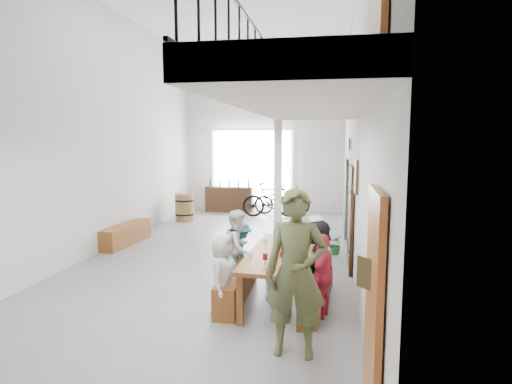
% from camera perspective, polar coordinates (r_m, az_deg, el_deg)
% --- Properties ---
extents(floor, '(12.00, 12.00, 0.00)m').
position_cam_1_polar(floor, '(9.27, -4.87, -8.67)').
color(floor, slate).
rests_on(floor, ground).
extents(room_walls, '(12.00, 12.00, 12.00)m').
position_cam_1_polar(room_walls, '(8.98, -5.12, 13.70)').
color(room_walls, silver).
rests_on(room_walls, ground).
extents(gateway_portal, '(2.80, 0.08, 2.80)m').
position_cam_1_polar(gateway_portal, '(14.85, -0.56, 2.82)').
color(gateway_portal, white).
rests_on(gateway_portal, ground).
extents(right_wall_decor, '(0.07, 8.28, 5.07)m').
position_cam_1_polar(right_wall_decor, '(6.81, 13.22, 0.35)').
color(right_wall_decor, '#A45823').
rests_on(right_wall_decor, ground).
extents(balcony, '(1.52, 5.62, 4.00)m').
position_cam_1_polar(balcony, '(5.52, 6.68, 11.63)').
color(balcony, white).
rests_on(balcony, ground).
extents(tasting_table, '(1.06, 2.40, 0.79)m').
position_cam_1_polar(tasting_table, '(6.72, 3.44, -8.58)').
color(tasting_table, brown).
rests_on(tasting_table, ground).
extents(bench_inner, '(0.36, 2.04, 0.47)m').
position_cam_1_polar(bench_inner, '(7.00, -2.50, -11.97)').
color(bench_inner, brown).
rests_on(bench_inner, ground).
extents(bench_wall, '(0.45, 1.91, 0.43)m').
position_cam_1_polar(bench_wall, '(6.76, 8.27, -12.90)').
color(bench_wall, brown).
rests_on(bench_wall, ground).
extents(tableware, '(0.54, 1.45, 0.35)m').
position_cam_1_polar(tableware, '(6.56, 2.94, -6.92)').
color(tableware, black).
rests_on(tableware, tasting_table).
extents(side_bench, '(0.51, 1.75, 0.48)m').
position_cam_1_polar(side_bench, '(10.75, -16.92, -5.42)').
color(side_bench, brown).
rests_on(side_bench, ground).
extents(oak_barrel, '(0.58, 0.58, 0.86)m').
position_cam_1_polar(oak_barrel, '(13.30, -9.51, -2.00)').
color(oak_barrel, olive).
rests_on(oak_barrel, ground).
extents(serving_counter, '(1.63, 0.47, 0.86)m').
position_cam_1_polar(serving_counter, '(14.83, -3.55, -0.97)').
color(serving_counter, '#371F12').
rests_on(serving_counter, ground).
extents(counter_bottles, '(1.39, 0.15, 0.28)m').
position_cam_1_polar(counter_bottles, '(14.75, -3.58, 1.22)').
color(counter_bottles, black).
rests_on(counter_bottles, serving_counter).
extents(guest_left_a, '(0.43, 0.62, 1.21)m').
position_cam_1_polar(guest_left_a, '(6.19, -4.54, -10.95)').
color(guest_left_a, silver).
rests_on(guest_left_a, ground).
extents(guest_left_b, '(0.34, 0.44, 1.07)m').
position_cam_1_polar(guest_left_b, '(6.85, -3.49, -9.77)').
color(guest_left_b, '#226674').
rests_on(guest_left_b, ground).
extents(guest_left_c, '(0.61, 0.73, 1.34)m').
position_cam_1_polar(guest_left_c, '(7.33, -2.37, -7.54)').
color(guest_left_c, silver).
rests_on(guest_left_c, ground).
extents(guest_left_d, '(0.61, 0.76, 1.03)m').
position_cam_1_polar(guest_left_d, '(7.75, -1.93, -7.88)').
color(guest_left_d, '#226674').
rests_on(guest_left_d, ground).
extents(guest_right_a, '(0.48, 0.76, 1.21)m').
position_cam_1_polar(guest_right_a, '(6.23, 8.90, -10.94)').
color(guest_right_a, red).
rests_on(guest_right_a, ground).
extents(guest_right_b, '(0.44, 1.20, 1.27)m').
position_cam_1_polar(guest_right_b, '(6.85, 8.35, -8.94)').
color(guest_right_b, black).
rests_on(guest_right_b, ground).
extents(guest_right_c, '(0.50, 0.67, 1.25)m').
position_cam_1_polar(guest_right_c, '(7.40, 8.09, -7.82)').
color(guest_right_c, silver).
rests_on(guest_right_c, ground).
extents(host_standing, '(0.73, 0.49, 1.97)m').
position_cam_1_polar(host_standing, '(5.04, 5.34, -10.72)').
color(host_standing, '#444B2A').
rests_on(host_standing, ground).
extents(potted_plant, '(0.50, 0.47, 0.45)m').
position_cam_1_polar(potted_plant, '(9.57, 10.61, -6.88)').
color(potted_plant, '#184318').
rests_on(potted_plant, ground).
extents(bicycle_near, '(1.90, 0.84, 0.97)m').
position_cam_1_polar(bicycle_near, '(14.30, 3.53, -1.05)').
color(bicycle_near, black).
rests_on(bicycle_near, ground).
extents(bicycle_far, '(1.90, 0.82, 1.11)m').
position_cam_1_polar(bicycle_far, '(13.77, 2.00, -1.07)').
color(bicycle_far, black).
rests_on(bicycle_far, ground).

